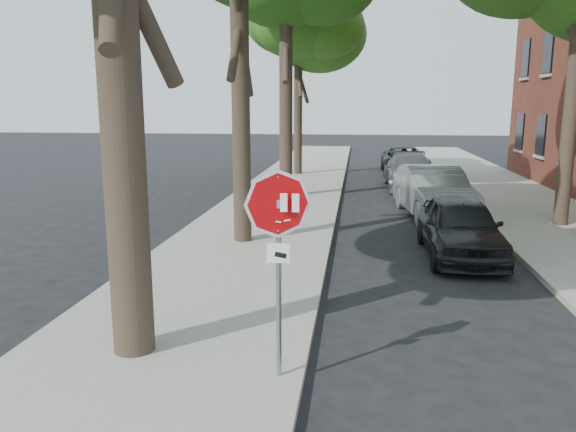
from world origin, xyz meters
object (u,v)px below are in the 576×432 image
car_b (434,192)px  car_a (460,227)px  tree_far (298,24)px  car_d (405,160)px  car_c (410,171)px  stop_sign (278,234)px

car_b → car_a: bearing=-97.6°
tree_far → car_a: tree_far is taller
car_b → car_d: bearing=82.4°
tree_far → car_c: bearing=-36.7°
stop_sign → car_d: size_ratio=0.54×
car_a → car_b: size_ratio=0.86×
car_a → car_c: 10.77m
tree_far → car_a: size_ratio=2.28×
stop_sign → car_d: (3.30, 22.50, -1.28)m
tree_far → car_b: 12.92m
car_a → car_b: bearing=89.4°
car_a → car_d: (0.00, 15.96, -0.03)m
car_a → stop_sign: bearing=-117.4°
car_a → car_c: (-0.18, 10.77, 0.02)m
stop_sign → car_a: stop_sign is taller
tree_far → car_c: 9.12m
tree_far → car_a: bearing=-70.0°
car_b → car_c: bearing=84.1°
tree_far → car_a: 16.85m
car_c → car_d: size_ratio=1.02×
tree_far → car_b: size_ratio=1.95×
tree_far → car_d: tree_far is taller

